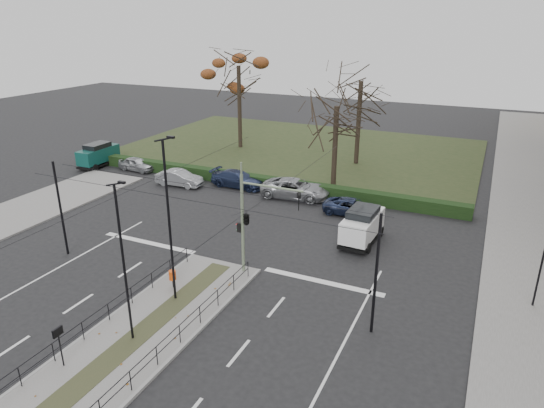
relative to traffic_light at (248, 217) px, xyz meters
The scene contains 21 objects.
ground 6.00m from the traffic_light, 112.22° to the right, with size 140.00×140.00×0.00m, color black.
median_island 8.02m from the traffic_light, 104.71° to the right, with size 4.40×15.00×0.14m, color #62605E.
park 28.80m from the traffic_light, 105.91° to the left, with size 38.00×26.00×0.10m, color #253219.
hedge 16.41m from the traffic_light, 119.07° to the left, with size 38.00×1.00×1.00m, color black.
median_railing 7.76m from the traffic_light, 104.51° to the right, with size 4.14×13.24×0.92m.
catenary 3.42m from the traffic_light, 122.53° to the right, with size 20.00×34.00×6.00m.
traffic_light is the anchor object (origin of this frame).
litter_bin 5.13m from the traffic_light, 132.21° to the right, with size 0.38×0.38×0.98m.
info_panel 11.14m from the traffic_light, 107.74° to the right, with size 0.11×0.49×1.86m.
streetlamp_median_near 8.00m from the traffic_light, 103.94° to the right, with size 0.63×0.13×7.59m.
streetlamp_median_far 4.77m from the traffic_light, 117.35° to the right, with size 0.72×0.15×8.64m.
parked_car_first 23.58m from the traffic_light, 144.77° to the left, with size 1.54×3.82×1.30m, color #979A9E.
parked_car_second 17.40m from the traffic_light, 138.10° to the left, with size 1.46×4.18×1.38m, color #979A9E.
parked_car_third 15.76m from the traffic_light, 120.79° to the left, with size 1.99×4.90×1.42m, color #1D2643.
parked_car_fourth 13.40m from the traffic_light, 100.50° to the left, with size 2.58×5.59×1.55m, color #979A9E.
white_van 8.71m from the traffic_light, 55.56° to the left, with size 2.17×4.41×2.33m.
green_van 27.05m from the traffic_light, 150.81° to the left, with size 1.90×4.52×2.31m.
rust_tree 29.72m from the traffic_light, 119.23° to the left, with size 6.95×6.95×11.74m.
bare_tree_center 24.92m from the traffic_light, 91.24° to the left, with size 6.33×6.33×10.76m.
bare_tree_near 17.25m from the traffic_light, 91.56° to the left, with size 6.64×6.64×9.15m.
parked_car_fifth 11.98m from the traffic_light, 75.69° to the left, with size 2.00×4.33×1.20m, color #1D2643.
Camera 1 is at (13.38, -17.30, 13.75)m, focal length 32.00 mm.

